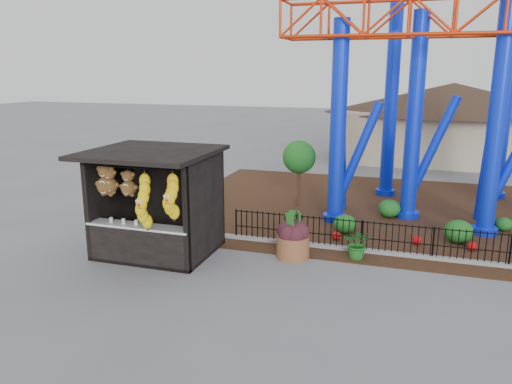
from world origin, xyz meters
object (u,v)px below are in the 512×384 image
(prize_booth, at_px, (152,205))
(terracotta_planter, at_px, (293,246))
(potted_plant, at_px, (358,244))
(roller_coaster, at_px, (454,37))

(prize_booth, bearing_deg, terracotta_planter, 15.44)
(potted_plant, bearing_deg, prize_booth, -164.14)
(prize_booth, bearing_deg, potted_plant, 15.25)
(terracotta_planter, distance_m, potted_plant, 1.88)
(prize_booth, xyz_separation_m, terracotta_planter, (3.92, 1.08, -1.21))
(prize_booth, xyz_separation_m, potted_plant, (5.74, 1.56, -1.09))
(prize_booth, distance_m, terracotta_planter, 4.25)
(roller_coaster, xyz_separation_m, terracotta_planter, (-4.19, -6.25, -6.11))
(potted_plant, bearing_deg, terracotta_planter, -164.57)
(prize_booth, distance_m, potted_plant, 6.05)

